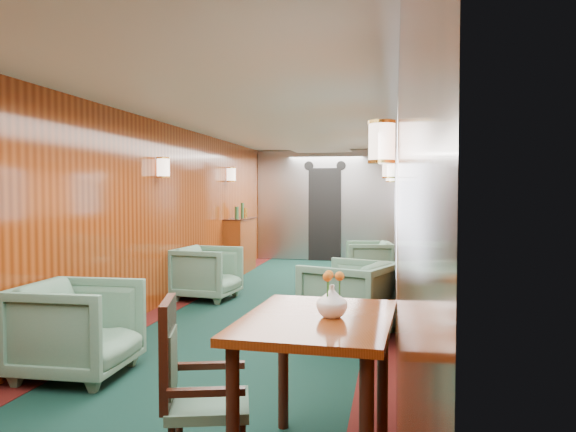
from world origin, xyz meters
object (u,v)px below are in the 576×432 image
(credenza, at_px, (240,244))
(dining_table, at_px, (318,341))
(armchair_right_far, at_px, (369,261))
(side_chair, at_px, (191,384))
(armchair_right_near, at_px, (349,298))
(armchair_left_near, at_px, (78,329))
(armchair_left_far, at_px, (207,273))

(credenza, bearing_deg, dining_table, -71.17)
(credenza, xyz_separation_m, armchair_right_far, (2.41, -0.69, -0.17))
(armchair_right_far, bearing_deg, side_chair, -13.63)
(side_chair, relative_size, armchair_right_near, 1.11)
(armchair_right_near, bearing_deg, side_chair, 11.66)
(credenza, relative_size, armchair_right_far, 1.73)
(side_chair, bearing_deg, armchair_left_near, 120.75)
(side_chair, bearing_deg, armchair_right_far, 69.18)
(armchair_right_near, xyz_separation_m, armchair_right_far, (0.04, 3.54, -0.05))
(dining_table, relative_size, credenza, 0.90)
(credenza, xyz_separation_m, armchair_right_near, (2.37, -4.23, -0.12))
(side_chair, distance_m, armchair_left_near, 2.07)
(armchair_left_near, bearing_deg, armchair_left_far, -0.51)
(side_chair, xyz_separation_m, armchair_right_near, (0.56, 3.13, -0.13))
(side_chair, xyz_separation_m, armchair_right_far, (0.60, 6.68, -0.18))
(armchair_left_far, bearing_deg, armchair_right_near, -120.73)
(armchair_right_far, bearing_deg, armchair_right_near, -9.16)
(credenza, distance_m, armchair_left_far, 2.66)
(armchair_right_near, relative_size, armchair_right_far, 1.15)
(dining_table, bearing_deg, armchair_left_near, 154.35)
(armchair_left_near, xyz_separation_m, armchair_right_far, (2.10, 5.25, -0.05))
(side_chair, distance_m, credenza, 7.58)
(armchair_left_near, xyz_separation_m, armchair_right_near, (2.05, 1.71, 0.00))
(armchair_right_near, height_order, armchair_right_far, armchair_right_near)
(dining_table, relative_size, armchair_right_near, 1.34)
(side_chair, height_order, armchair_left_near, side_chair)
(armchair_left_near, distance_m, armchair_left_far, 3.30)
(armchair_right_near, bearing_deg, dining_table, 22.88)
(armchair_left_near, relative_size, armchair_right_far, 1.15)
(dining_table, xyz_separation_m, side_chair, (-0.61, -0.27, -0.18))
(credenza, bearing_deg, armchair_right_near, -60.79)
(armchair_left_far, bearing_deg, credenza, 12.29)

